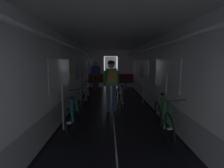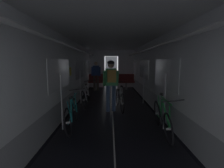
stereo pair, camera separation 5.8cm
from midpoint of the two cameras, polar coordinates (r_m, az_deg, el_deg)
The scene contains 9 objects.
train_car_shell at distance 5.45m, azimuth -0.02°, elevation 7.87°, with size 3.14×12.34×2.57m.
bench_seat_far_left at distance 10.01m, azimuth -5.69°, elevation 1.27°, with size 0.98×0.51×0.95m.
bench_seat_far_right at distance 10.03m, azimuth 4.61°, elevation 1.30°, with size 0.98×0.51×0.95m.
bicycle_silver at distance 6.45m, azimuth -9.31°, elevation -4.04°, with size 0.44×1.69×0.96m.
bicycle_teal at distance 4.34m, azimuth -13.78°, elevation -9.94°, with size 0.44×1.69×0.95m.
bicycle_green at distance 4.09m, azimuth 16.97°, elevation -11.16°, with size 0.44×1.69×0.95m.
person_cyclist_aisle at distance 5.49m, azimuth -0.53°, elevation 1.32°, with size 0.55×0.42×1.73m.
bicycle_white_in_aisle at distance 5.88m, azimuth 2.53°, elevation -5.05°, with size 0.44×1.68×0.93m.
person_standing_near_bench at distance 9.60m, azimuth -5.89°, elevation 3.44°, with size 0.53×0.23×1.69m.
Camera 1 is at (-0.14, -1.84, 1.68)m, focal length 26.36 mm.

